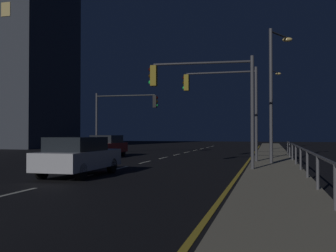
# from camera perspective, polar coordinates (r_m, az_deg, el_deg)

# --- Properties ---
(ground_plane) EXTENTS (112.00, 112.00, 0.00)m
(ground_plane) POSITION_cam_1_polar(r_m,az_deg,el_deg) (23.22, -3.00, -5.33)
(ground_plane) COLOR black
(ground_plane) RESTS_ON ground
(sidewalk_right) EXTENTS (2.45, 77.00, 0.14)m
(sidewalk_right) POSITION_cam_1_polar(r_m,az_deg,el_deg) (22.11, 15.49, -5.32)
(sidewalk_right) COLOR gray
(sidewalk_right) RESTS_ON ground
(lane_markings_center) EXTENTS (0.14, 50.00, 0.01)m
(lane_markings_center) POSITION_cam_1_polar(r_m,az_deg,el_deg) (26.56, -0.69, -4.77)
(lane_markings_center) COLOR silver
(lane_markings_center) RESTS_ON ground
(lane_edge_line) EXTENTS (0.14, 53.00, 0.01)m
(lane_edge_line) POSITION_cam_1_polar(r_m,az_deg,el_deg) (27.12, 12.24, -4.67)
(lane_edge_line) COLOR gold
(lane_edge_line) RESTS_ON ground
(car) EXTENTS (1.82, 4.40, 1.57)m
(car) POSITION_cam_1_polar(r_m,az_deg,el_deg) (15.79, -13.18, -4.33)
(car) COLOR silver
(car) RESTS_ON ground
(car_oncoming) EXTENTS (1.97, 4.46, 1.57)m
(car_oncoming) POSITION_cam_1_polar(r_m,az_deg,el_deg) (27.75, -9.24, -2.92)
(car_oncoming) COLOR #B71414
(car_oncoming) RESTS_ON ground
(traffic_light_far_right) EXTENTS (4.36, 0.34, 5.35)m
(traffic_light_far_right) POSITION_cam_1_polar(r_m,az_deg,el_deg) (22.43, 8.21, 4.60)
(traffic_light_far_right) COLOR #4C4C51
(traffic_light_far_right) RESTS_ON sidewalk_right
(traffic_light_mid_right) EXTENTS (5.27, 0.39, 4.98)m
(traffic_light_mid_right) POSITION_cam_1_polar(r_m,az_deg,el_deg) (30.81, -6.57, 2.40)
(traffic_light_mid_right) COLOR #4C4C51
(traffic_light_mid_right) RESTS_ON ground
(traffic_light_far_left) EXTENTS (4.81, 0.57, 5.03)m
(traffic_light_far_left) POSITION_cam_1_polar(r_m,az_deg,el_deg) (17.49, 5.38, 5.54)
(traffic_light_far_left) COLOR #4C4C51
(traffic_light_far_left) RESTS_ON sidewalk_right
(street_lamp_mid_block) EXTENTS (1.08, 1.95, 7.91)m
(street_lamp_mid_block) POSITION_cam_1_polar(r_m,az_deg,el_deg) (39.30, 15.35, 3.56)
(street_lamp_mid_block) COLOR #38383D
(street_lamp_mid_block) RESTS_ON sidewalk_right
(street_lamp_corner) EXTENTS (1.30, 1.95, 7.17)m
(street_lamp_corner) POSITION_cam_1_polar(r_m,az_deg,el_deg) (21.50, 15.58, 6.34)
(street_lamp_corner) COLOR #4C4C51
(street_lamp_corner) RESTS_ON sidewalk_right
(barrier_fence) EXTENTS (0.09, 26.99, 0.98)m
(barrier_fence) POSITION_cam_1_polar(r_m,az_deg,el_deg) (16.07, 19.59, -4.03)
(barrier_fence) COLOR #59595E
(barrier_fence) RESTS_ON sidewalk_right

